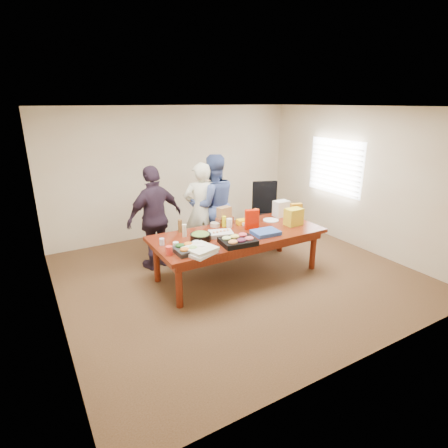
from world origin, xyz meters
TOP-DOWN VIEW (x-y plane):
  - floor at (0.00, 0.00)m, footprint 5.50×5.00m
  - ceiling at (0.00, 0.00)m, footprint 5.50×5.00m
  - wall_back at (0.00, 2.50)m, footprint 5.50×0.04m
  - wall_front at (0.00, -2.50)m, footprint 5.50×0.04m
  - wall_left at (-2.75, 0.00)m, footprint 0.04×5.00m
  - wall_right at (2.75, 0.00)m, footprint 0.04×5.00m
  - window_panel at (2.72, 0.60)m, footprint 0.03×1.40m
  - window_blinds at (2.68, 0.60)m, footprint 0.04×1.36m
  - conference_table at (0.00, 0.00)m, footprint 2.80×1.20m
  - office_chair at (1.34, 0.90)m, footprint 0.78×0.78m
  - person_center at (-0.14, 1.04)m, footprint 0.74×0.59m
  - person_right at (0.12, 1.08)m, footprint 1.00×0.83m
  - person_left at (-1.05, 0.98)m, footprint 1.12×0.67m
  - veggie_tray at (-0.99, -0.31)m, footprint 0.47×0.38m
  - fruit_tray at (-0.26, -0.41)m, footprint 0.55×0.46m
  - sheet_cake at (-0.31, 0.02)m, footprint 0.44×0.38m
  - salad_bowl at (-0.68, 0.00)m, footprint 0.38×0.38m
  - chip_bag_blue at (0.34, -0.29)m, footprint 0.44×0.34m
  - chip_bag_red at (0.30, 0.05)m, footprint 0.24×0.16m
  - chip_bag_yellow at (1.24, 0.04)m, footprint 0.22×0.14m
  - chip_bag_orange at (0.50, 0.27)m, footprint 0.18×0.11m
  - mayo_jar at (0.02, 0.31)m, footprint 0.12×0.12m
  - mustard_bottle at (-0.05, 0.37)m, footprint 0.08×0.08m
  - dressing_bottle at (-0.80, 0.50)m, footprint 0.09×0.09m
  - ranch_bottle at (-0.82, 0.28)m, footprint 0.07×0.07m
  - banana_bunch at (0.33, 0.33)m, footprint 0.26×0.17m
  - bread_loaf at (0.03, 0.49)m, footprint 0.31×0.15m
  - kraft_bag at (0.03, 0.50)m, footprint 0.25×0.17m
  - red_cup at (-1.30, -0.27)m, footprint 0.10×0.10m
  - clear_cup_a at (-1.15, -0.15)m, footprint 0.10×0.10m
  - clear_cup_b at (-1.26, 0.12)m, footprint 0.09×0.09m
  - pizza_box_lower at (-0.92, -0.45)m, footprint 0.50×0.50m
  - pizza_box_upper at (-0.90, -0.44)m, footprint 0.48×0.48m
  - plate_a at (0.84, 0.24)m, footprint 0.32×0.32m
  - plate_b at (0.54, 0.37)m, footprint 0.25×0.25m
  - dip_bowl_a at (0.31, 0.27)m, footprint 0.15×0.15m
  - dip_bowl_b at (-0.17, 0.46)m, footprint 0.19×0.19m
  - grocery_bag_white at (1.17, 0.36)m, footprint 0.28×0.20m
  - grocery_bag_yellow at (1.04, -0.14)m, footprint 0.30×0.21m

SIDE VIEW (x-z plane):
  - floor at x=0.00m, z-range -0.02..0.00m
  - conference_table at x=0.00m, z-range 0.00..0.75m
  - office_chair at x=1.34m, z-range 0.00..1.19m
  - plate_b at x=0.54m, z-range 0.75..0.76m
  - plate_a at x=0.84m, z-range 0.75..0.77m
  - pizza_box_lower at x=-0.92m, z-range 0.75..0.79m
  - dip_bowl_a at x=0.31m, z-range 0.75..0.80m
  - chip_bag_blue at x=0.34m, z-range 0.75..0.81m
  - sheet_cake at x=-0.31m, z-range 0.75..0.81m
  - dip_bowl_b at x=-0.17m, z-range 0.75..0.82m
  - veggie_tray at x=-0.99m, z-range 0.75..0.82m
  - fruit_tray at x=-0.26m, z-range 0.75..0.83m
  - banana_bunch at x=0.33m, z-range 0.75..0.83m
  - clear_cup_b at x=-1.26m, z-range 0.75..0.85m
  - salad_bowl at x=-0.68m, z-range 0.75..0.85m
  - clear_cup_a at x=-1.15m, z-range 0.75..0.86m
  - bread_loaf at x=0.03m, z-range 0.75..0.87m
  - red_cup at x=-1.30m, z-range 0.75..0.87m
  - pizza_box_upper at x=-0.90m, z-range 0.79..0.84m
  - mayo_jar at x=0.02m, z-range 0.75..0.90m
  - mustard_bottle at x=-0.05m, z-range 0.75..0.94m
  - ranch_bottle at x=-0.82m, z-range 0.75..0.95m
  - dressing_bottle at x=-0.80m, z-range 0.75..0.96m
  - chip_bag_orange at x=0.50m, z-range 0.75..1.00m
  - person_center at x=-0.14m, z-range 0.00..1.76m
  - person_left at x=-1.05m, z-range 0.00..1.79m
  - grocery_bag_yellow at x=1.04m, z-range 0.75..1.04m
  - grocery_bag_white at x=1.17m, z-range 0.75..1.04m
  - kraft_bag at x=0.03m, z-range 0.75..1.06m
  - chip_bag_yellow at x=1.24m, z-range 0.75..1.06m
  - chip_bag_red at x=0.30m, z-range 0.75..1.08m
  - person_right at x=0.12m, z-range 0.00..1.88m
  - wall_back at x=0.00m, z-range 0.00..2.70m
  - wall_front at x=0.00m, z-range 0.00..2.70m
  - wall_left at x=-2.75m, z-range 0.00..2.70m
  - wall_right at x=2.75m, z-range 0.00..2.70m
  - window_panel at x=2.72m, z-range 0.95..2.05m
  - window_blinds at x=2.68m, z-range 1.00..2.00m
  - ceiling at x=0.00m, z-range 2.70..2.72m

